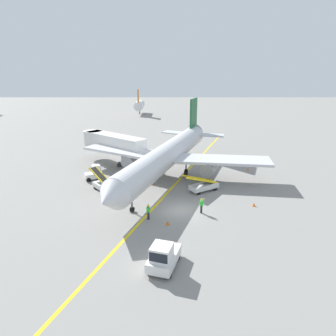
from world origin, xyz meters
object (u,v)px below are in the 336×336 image
Objects in this scene: jet_bridge at (110,142)px; ground_crew_wing_walker at (149,211)px; pushback_tug at (164,256)px; baggage_tug_near_wing at (95,173)px; safety_cone_nose_left at (249,169)px; belt_loader_aft_hold at (204,185)px; safety_cone_nose_right at (153,183)px; safety_cone_wingtip_right at (168,223)px; airliner at (169,154)px; ground_crew_marshaller at (202,205)px; safety_cone_wingtip_left at (255,204)px; belt_loader_forward_hold at (105,185)px.

ground_crew_wing_walker is at bearing -69.59° from jet_bridge.
pushback_tug reaches higher than ground_crew_wing_walker.
safety_cone_nose_left is (22.71, 4.05, -0.71)m from baggage_tug_near_wing.
ground_crew_wing_walker is (8.34, -12.07, -0.02)m from baggage_tug_near_wing.
belt_loader_aft_hold reaches higher than safety_cone_nose_right.
safety_cone_wingtip_right is (9.62, -21.62, -3.32)m from jet_bridge.
belt_loader_aft_hold reaches higher than pushback_tug.
jet_bridge is 19.21m from belt_loader_aft_hold.
airliner is 7.43m from belt_loader_aft_hold.
safety_cone_nose_right is at bearing -13.27° from baggage_tug_near_wing.
jet_bridge is 26.05× the size of safety_cone_nose_left.
ground_crew_marshaller is 6.45m from safety_cone_wingtip_left.
pushback_tug is 17.72m from belt_loader_forward_hold.
baggage_tug_near_wing is at bearing 142.87° from ground_crew_marshaller.
jet_bridge is 6.74× the size of ground_crew_marshaller.
safety_cone_wingtip_right is (-4.52, -8.92, -0.56)m from belt_loader_aft_hold.
safety_cone_nose_right and safety_cone_wingtip_right have the same top height.
jet_bridge is 8.85m from baggage_tug_near_wing.
pushback_tug is at bearing -117.77° from safety_cone_nose_left.
safety_cone_wingtip_right is (10.33, -13.20, -0.71)m from baggage_tug_near_wing.
ground_crew_marshaller is 3.86× the size of safety_cone_nose_left.
safety_cone_wingtip_left is at bearing 15.36° from ground_crew_wing_walker.
pushback_tug is 18.22m from safety_cone_nose_right.
safety_cone_wingtip_left is (11.86, -6.88, 0.00)m from safety_cone_nose_right.
ground_crew_marshaller is 17.05m from safety_cone_nose_left.
safety_cone_nose_left is (8.74, 14.62, -0.69)m from ground_crew_marshaller.
belt_loader_forward_hold is 10.48× the size of safety_cone_nose_left.
baggage_tug_near_wing is 4.71m from belt_loader_forward_hold.
jet_bridge is 26.05× the size of safety_cone_wingtip_left.
ground_crew_marshaller is (-0.90, -6.29, 0.13)m from belt_loader_aft_hold.
pushback_tug is at bearing -78.22° from ground_crew_wing_walker.
safety_cone_wingtip_right is (-3.63, -2.63, -0.69)m from ground_crew_marshaller.
airliner is 8.57× the size of pushback_tug.
airliner reaches higher than pushback_tug.
jet_bridge is 23.31m from ground_crew_marshaller.
pushback_tug is at bearing -63.50° from baggage_tug_near_wing.
safety_cone_nose_right is (-14.44, -6.00, 0.00)m from safety_cone_nose_left.
ground_crew_marshaller is 3.86× the size of safety_cone_nose_right.
jet_bridge reaches higher than safety_cone_wingtip_left.
safety_cone_nose_left and safety_cone_nose_right have the same top height.
safety_cone_wingtip_right is at bearing -79.60° from safety_cone_nose_right.
belt_loader_aft_hold is 6.36m from ground_crew_marshaller.
ground_crew_marshaller is at bearing 67.38° from pushback_tug.
airliner reaches higher than safety_cone_nose_left.
belt_loader_aft_hold is 11.46m from safety_cone_nose_left.
ground_crew_marshaller is at bearing -164.25° from safety_cone_wingtip_left.
safety_cone_nose_left is (7.85, 8.33, -0.56)m from belt_loader_aft_hold.
safety_cone_nose_right is 1.00× the size of safety_cone_wingtip_left.
safety_cone_nose_left is (21.99, -4.37, -3.32)m from jet_bridge.
jet_bridge is 30.08m from pushback_tug.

